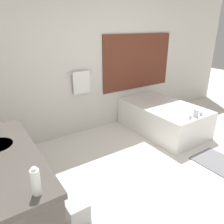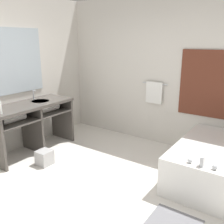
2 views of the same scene
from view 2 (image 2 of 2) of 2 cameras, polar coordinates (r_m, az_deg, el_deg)
name	(u,v)px [view 2 (image 2 of 2)]	position (r m, az deg, el deg)	size (l,w,h in m)	color
ground_plane	(96,204)	(3.25, -3.60, -20.20)	(16.00, 16.00, 0.00)	silver
wall_back_with_blinds	(174,74)	(4.60, 14.06, 8.44)	(7.40, 0.13, 2.70)	silver
vanity_counter	(32,116)	(4.57, -17.77, -0.93)	(0.63, 1.50, 0.87)	#4C4742
sink_faucet	(34,95)	(4.75, -17.47, 3.73)	(0.09, 0.04, 0.18)	silver
bathtub	(214,161)	(3.84, 22.33, -10.35)	(0.98, 1.62, 0.65)	white
water_bottle_1	(0,107)	(4.02, -24.32, 1.00)	(0.06, 0.06, 0.21)	silver
waste_bin	(45,158)	(4.19, -15.16, -10.01)	(0.22, 0.22, 0.23)	#B2B2B2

